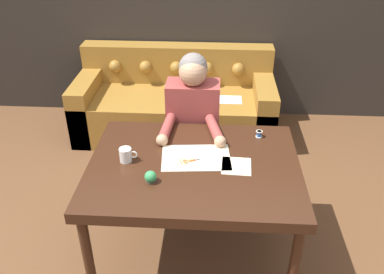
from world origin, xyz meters
TOP-DOWN VIEW (x-y plane):
  - ground_plane at (0.00, 0.00)m, footprint 16.00×16.00m
  - dining_table at (0.14, 0.06)m, footprint 1.30×1.00m
  - couch at (-0.15, 1.81)m, footprint 2.00×0.89m
  - person at (0.10, 0.68)m, footprint 0.46×0.61m
  - pattern_paper_main at (0.15, 0.12)m, footprint 0.45×0.33m
  - pattern_paper_offcut at (0.40, 0.04)m, footprint 0.19×0.20m
  - scissors at (0.13, 0.08)m, footprint 0.24×0.14m
  - mug at (-0.28, 0.06)m, footprint 0.11×0.08m
  - thread_spool at (0.57, 0.40)m, footprint 0.04×0.04m
  - pin_cushion at (-0.10, -0.14)m, footprint 0.07×0.07m

SIDE VIEW (x-z plane):
  - ground_plane at x=0.00m, z-range 0.00..0.00m
  - couch at x=-0.15m, z-range -0.12..0.72m
  - person at x=0.10m, z-range 0.01..1.26m
  - dining_table at x=0.14m, z-range 0.32..1.09m
  - pattern_paper_main at x=0.15m, z-range 0.78..0.78m
  - pattern_paper_offcut at x=0.40m, z-range 0.78..0.78m
  - scissors at x=0.13m, z-range 0.78..0.78m
  - thread_spool at x=0.57m, z-range 0.78..0.82m
  - pin_cushion at x=-0.10m, z-range 0.78..0.85m
  - mug at x=-0.28m, z-range 0.78..0.87m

